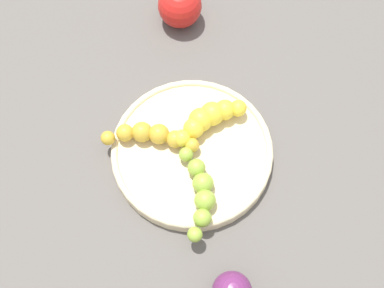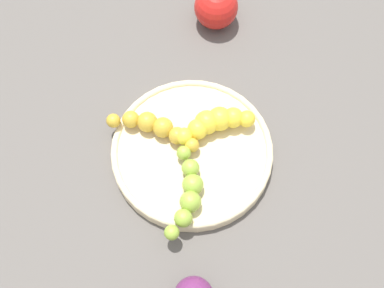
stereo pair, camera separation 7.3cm
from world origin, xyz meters
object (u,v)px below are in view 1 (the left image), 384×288
(fruit_bowl, at_px, (192,151))
(banana_spotted, at_px, (150,135))
(apple_red, at_px, (180,6))
(banana_green, at_px, (200,192))
(banana_yellow, at_px, (208,119))

(fruit_bowl, xyz_separation_m, banana_spotted, (0.01, 0.06, 0.02))
(banana_spotted, height_order, apple_red, apple_red)
(fruit_bowl, height_order, banana_green, banana_green)
(fruit_bowl, bearing_deg, banana_spotted, 81.09)
(banana_spotted, relative_size, banana_yellow, 1.37)
(banana_spotted, bearing_deg, banana_yellow, -64.99)
(banana_green, bearing_deg, fruit_bowl, 92.84)
(banana_yellow, height_order, apple_red, apple_red)
(banana_spotted, bearing_deg, apple_red, -2.12)
(banana_green, relative_size, banana_yellow, 1.32)
(banana_spotted, bearing_deg, banana_green, -132.56)
(banana_spotted, distance_m, apple_red, 0.24)
(fruit_bowl, xyz_separation_m, apple_red, (0.25, 0.04, 0.02))
(fruit_bowl, distance_m, apple_red, 0.25)
(fruit_bowl, relative_size, banana_green, 1.75)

